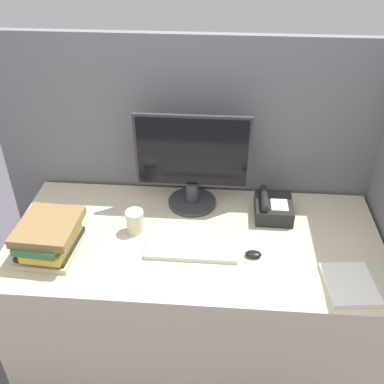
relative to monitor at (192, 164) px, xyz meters
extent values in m
cube|color=slate|center=(0.03, 0.17, -0.20)|extent=(2.07, 0.04, 1.51)
cube|color=beige|center=(0.03, -0.26, -0.59)|extent=(1.67, 0.79, 0.73)
cylinder|color=#333338|center=(0.00, 0.00, -0.22)|extent=(0.24, 0.24, 0.02)
cylinder|color=#333338|center=(0.00, 0.00, -0.16)|extent=(0.06, 0.06, 0.10)
cube|color=#333338|center=(0.00, 0.00, 0.07)|extent=(0.54, 0.02, 0.37)
cube|color=black|center=(0.00, -0.01, 0.07)|extent=(0.51, 0.01, 0.34)
cube|color=silver|center=(0.02, -0.35, -0.22)|extent=(0.40, 0.15, 0.02)
ellipsoid|color=black|center=(0.29, -0.37, -0.21)|extent=(0.07, 0.05, 0.02)
cylinder|color=beige|center=(-0.24, -0.24, -0.18)|extent=(0.08, 0.08, 0.10)
cylinder|color=white|center=(-0.24, -0.24, -0.12)|extent=(0.08, 0.08, 0.01)
cube|color=#C6B78C|center=(-0.58, -0.40, -0.21)|extent=(0.23, 0.27, 0.02)
cube|color=#262628|center=(-0.58, -0.39, -0.19)|extent=(0.24, 0.27, 0.02)
cube|color=gold|center=(-0.57, -0.41, -0.16)|extent=(0.19, 0.27, 0.04)
cube|color=#38723F|center=(-0.58, -0.40, -0.13)|extent=(0.21, 0.30, 0.03)
cube|color=olive|center=(-0.57, -0.40, -0.09)|extent=(0.25, 0.28, 0.04)
cube|color=black|center=(0.39, -0.06, -0.19)|extent=(0.17, 0.20, 0.08)
cube|color=white|center=(0.41, -0.09, -0.15)|extent=(0.08, 0.09, 0.00)
cylinder|color=black|center=(0.35, -0.06, -0.13)|extent=(0.04, 0.18, 0.04)
cube|color=white|center=(0.66, -0.51, -0.22)|extent=(0.21, 0.25, 0.02)
camera|label=1|loc=(0.14, -1.81, 1.08)|focal=42.00mm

